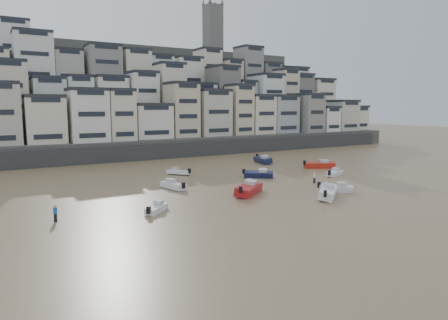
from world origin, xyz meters
TOP-DOWN VIEW (x-y plane):
  - ground at (0.00, 0.00)m, footprint 400.00×400.00m
  - harbor_wall at (10.00, 65.00)m, footprint 140.00×3.00m
  - hillside at (14.73, 104.84)m, footprint 141.04×66.00m
  - boat_a at (14.43, 17.42)m, footprint 6.10×5.40m
  - boat_b at (18.11, 19.50)m, footprint 4.57×4.64m
  - boat_c at (6.87, 24.39)m, footprint 6.74×5.84m
  - boat_d at (27.32, 28.65)m, footprint 4.72×3.00m
  - boat_e at (15.29, 33.84)m, footprint 5.14×4.57m
  - boat_f at (-0.45, 32.74)m, footprint 2.67×5.27m
  - boat_g at (31.23, 36.21)m, footprint 6.43×4.63m
  - boat_h at (5.16, 43.26)m, footprint 3.79×4.47m
  - boat_i at (26.01, 47.29)m, footprint 3.30×6.53m
  - boat_j at (-7.09, 22.12)m, footprint 3.84×3.67m
  - person_blue at (-17.34, 23.86)m, footprint 0.44×0.44m
  - person_pink at (19.83, 25.59)m, footprint 0.44×0.44m

SIDE VIEW (x-z plane):
  - ground at x=0.00m, z-range 0.00..0.00m
  - boat_j at x=-7.09m, z-range 0.00..1.09m
  - boat_h at x=5.16m, z-range 0.00..1.22m
  - boat_d at x=27.32m, z-range 0.00..1.22m
  - boat_b at x=18.11m, z-range 0.00..1.34m
  - boat_f at x=-0.45m, z-range 0.00..1.37m
  - boat_e at x=15.29m, z-range 0.00..1.42m
  - boat_a at x=14.43m, z-range 0.00..1.68m
  - boat_g at x=31.23m, z-range 0.00..1.69m
  - boat_i at x=26.01m, z-range 0.00..1.70m
  - person_blue at x=-17.34m, z-range 0.00..1.74m
  - person_pink at x=19.83m, z-range 0.00..1.74m
  - boat_c at x=6.87m, z-range 0.00..1.85m
  - harbor_wall at x=10.00m, z-range 0.00..3.50m
  - hillside at x=14.73m, z-range -11.99..38.01m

